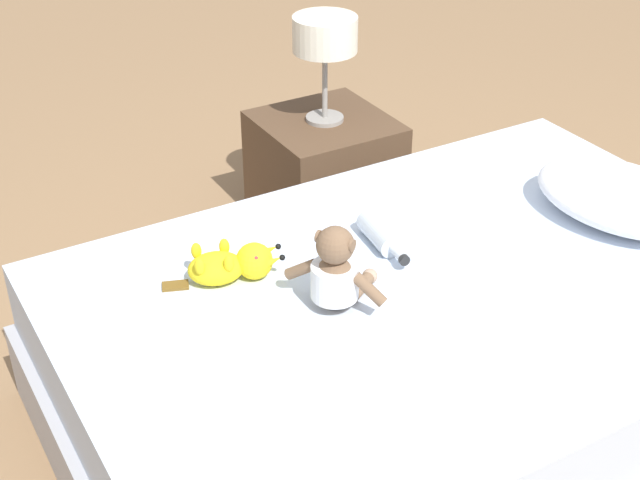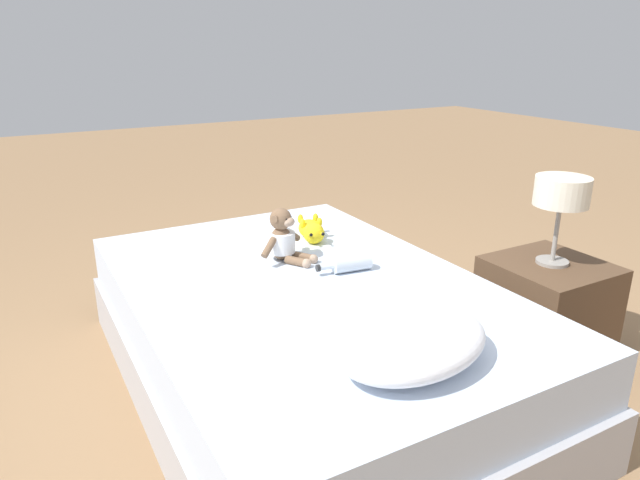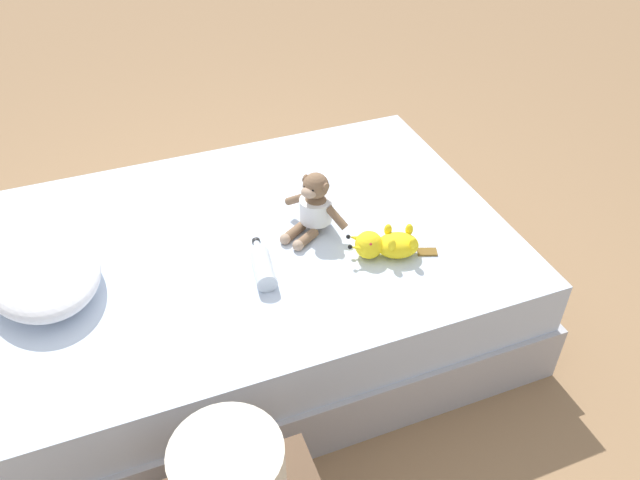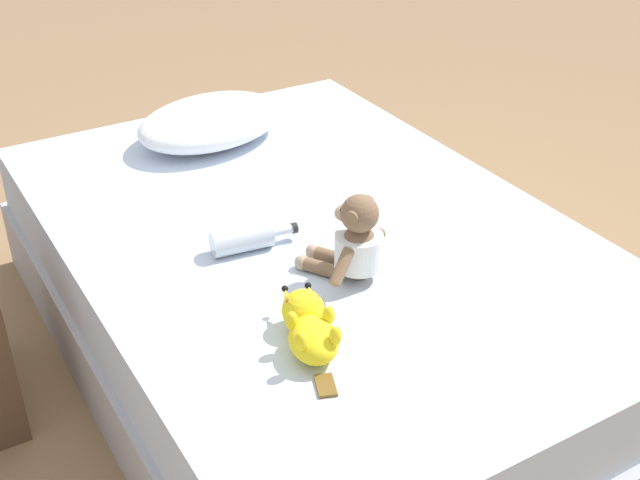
{
  "view_description": "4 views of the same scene",
  "coord_description": "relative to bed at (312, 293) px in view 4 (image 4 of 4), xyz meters",
  "views": [
    {
      "loc": [
        1.56,
        -1.26,
        1.81
      ],
      "look_at": [
        -0.16,
        -0.26,
        0.58
      ],
      "focal_mm": 50.66,
      "sensor_mm": 36.0,
      "label": 1
    },
    {
      "loc": [
        0.97,
        1.85,
        1.37
      ],
      "look_at": [
        -0.2,
        -0.24,
        0.53
      ],
      "focal_mm": 32.15,
      "sensor_mm": 36.0,
      "label": 2
    },
    {
      "loc": [
        -1.78,
        0.37,
        1.9
      ],
      "look_at": [
        -0.23,
        -0.23,
        0.56
      ],
      "focal_mm": 35.16,
      "sensor_mm": 36.0,
      "label": 3
    },
    {
      "loc": [
        -1.02,
        -1.76,
        1.63
      ],
      "look_at": [
        -0.12,
        -0.25,
        0.58
      ],
      "focal_mm": 46.8,
      "sensor_mm": 36.0,
      "label": 4
    }
  ],
  "objects": [
    {
      "name": "plush_monkey",
      "position": [
        -0.04,
        -0.28,
        0.33
      ],
      "size": [
        0.26,
        0.25,
        0.24
      ],
      "color": "brown",
      "rests_on": "bed"
    },
    {
      "name": "plush_yellow_creature",
      "position": [
        -0.27,
        -0.46,
        0.28
      ],
      "size": [
        0.17,
        0.33,
        0.1
      ],
      "color": "yellow",
      "rests_on": "bed"
    },
    {
      "name": "glass_bottle",
      "position": [
        -0.22,
        -0.02,
        0.27
      ],
      "size": [
        0.24,
        0.09,
        0.07
      ],
      "color": "silver",
      "rests_on": "bed"
    },
    {
      "name": "ground_plane",
      "position": [
        0.0,
        0.0,
        -0.22
      ],
      "size": [
        16.0,
        16.0,
        0.0
      ],
      "primitive_type": "plane",
      "color": "#93704C"
    },
    {
      "name": "pillow",
      "position": [
        0.0,
        0.68,
        0.3
      ],
      "size": [
        0.59,
        0.47,
        0.14
      ],
      "color": "white",
      "rests_on": "bed"
    },
    {
      "name": "bed",
      "position": [
        0.0,
        0.0,
        0.0
      ],
      "size": [
        1.35,
        2.01,
        0.46
      ],
      "color": "#B2B2B7",
      "rests_on": "ground_plane"
    }
  ]
}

